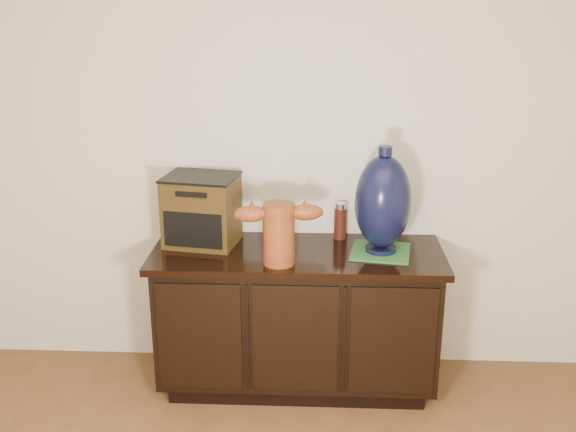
{
  "coord_description": "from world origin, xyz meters",
  "views": [
    {
      "loc": [
        0.1,
        -0.91,
        1.99
      ],
      "look_at": [
        -0.05,
        2.18,
        0.96
      ],
      "focal_mm": 42.0,
      "sensor_mm": 36.0,
      "label": 1
    }
  ],
  "objects_px": {
    "sideboard": "(297,317)",
    "lamp_base": "(383,202)",
    "terracotta_vessel": "(279,230)",
    "spray_can": "(340,221)",
    "tv_radio": "(202,210)"
  },
  "relations": [
    {
      "from": "terracotta_vessel",
      "to": "lamp_base",
      "type": "relative_size",
      "value": 0.8
    },
    {
      "from": "terracotta_vessel",
      "to": "spray_can",
      "type": "bearing_deg",
      "value": 42.19
    },
    {
      "from": "sideboard",
      "to": "terracotta_vessel",
      "type": "height_order",
      "value": "terracotta_vessel"
    },
    {
      "from": "lamp_base",
      "to": "spray_can",
      "type": "relative_size",
      "value": 2.76
    },
    {
      "from": "sideboard",
      "to": "lamp_base",
      "type": "relative_size",
      "value": 2.75
    },
    {
      "from": "tv_radio",
      "to": "lamp_base",
      "type": "height_order",
      "value": "lamp_base"
    },
    {
      "from": "sideboard",
      "to": "lamp_base",
      "type": "height_order",
      "value": "lamp_base"
    },
    {
      "from": "lamp_base",
      "to": "spray_can",
      "type": "xyz_separation_m",
      "value": [
        -0.2,
        0.2,
        -0.17
      ]
    },
    {
      "from": "sideboard",
      "to": "lamp_base",
      "type": "bearing_deg",
      "value": 0.53
    },
    {
      "from": "lamp_base",
      "to": "tv_radio",
      "type": "bearing_deg",
      "value": 174.32
    },
    {
      "from": "sideboard",
      "to": "terracotta_vessel",
      "type": "relative_size",
      "value": 3.44
    },
    {
      "from": "terracotta_vessel",
      "to": "spray_can",
      "type": "relative_size",
      "value": 2.2
    },
    {
      "from": "tv_radio",
      "to": "spray_can",
      "type": "height_order",
      "value": "tv_radio"
    },
    {
      "from": "tv_radio",
      "to": "lamp_base",
      "type": "relative_size",
      "value": 0.75
    },
    {
      "from": "sideboard",
      "to": "terracotta_vessel",
      "type": "distance_m",
      "value": 0.57
    }
  ]
}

